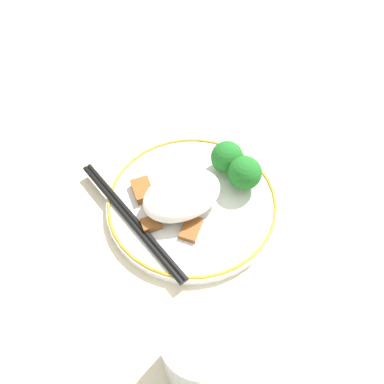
% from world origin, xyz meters
% --- Properties ---
extents(ground_plane, '(3.00, 3.00, 0.00)m').
position_xyz_m(ground_plane, '(0.00, 0.00, 0.00)').
color(ground_plane, beige).
extents(plate, '(0.25, 0.25, 0.02)m').
position_xyz_m(plate, '(0.00, 0.00, 0.01)').
color(plate, white).
rests_on(plate, ground_plane).
extents(rice_mound, '(0.12, 0.08, 0.05)m').
position_xyz_m(rice_mound, '(0.02, 0.00, 0.04)').
color(rice_mound, white).
rests_on(rice_mound, plate).
extents(broccoli_back_left, '(0.05, 0.05, 0.06)m').
position_xyz_m(broccoli_back_left, '(-0.08, 0.01, 0.05)').
color(broccoli_back_left, '#72AD4C').
rests_on(broccoli_back_left, plate).
extents(broccoli_back_center, '(0.05, 0.05, 0.05)m').
position_xyz_m(broccoli_back_center, '(-0.07, -0.03, 0.04)').
color(broccoli_back_center, '#72AD4C').
rests_on(broccoli_back_center, plate).
extents(meat_near_front, '(0.03, 0.03, 0.01)m').
position_xyz_m(meat_near_front, '(0.00, -0.04, 0.02)').
color(meat_near_front, '#995B28').
rests_on(meat_near_front, plate).
extents(meat_near_left, '(0.04, 0.04, 0.01)m').
position_xyz_m(meat_near_left, '(0.03, 0.04, 0.02)').
color(meat_near_left, brown).
rests_on(meat_near_left, plate).
extents(meat_near_right, '(0.03, 0.02, 0.01)m').
position_xyz_m(meat_near_right, '(0.07, 0.01, 0.02)').
color(meat_near_right, brown).
rests_on(meat_near_right, plate).
extents(meat_near_back, '(0.03, 0.04, 0.01)m').
position_xyz_m(meat_near_back, '(0.06, -0.05, 0.02)').
color(meat_near_back, brown).
rests_on(meat_near_back, plate).
extents(chopsticks, '(0.06, 0.24, 0.01)m').
position_xyz_m(chopsticks, '(0.09, -0.01, 0.02)').
color(chopsticks, black).
rests_on(chopsticks, plate).
extents(drinking_glass, '(0.08, 0.08, 0.11)m').
position_xyz_m(drinking_glass, '(0.10, 0.19, 0.05)').
color(drinking_glass, silver).
rests_on(drinking_glass, ground_plane).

